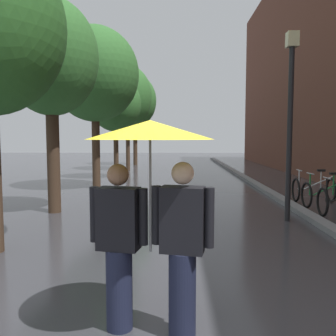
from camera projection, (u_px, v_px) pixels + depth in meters
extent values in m
cube|color=slate|center=(261.00, 187.00, 13.23)|extent=(0.30, 36.00, 0.12)
cylinder|color=#473323|center=(53.00, 157.00, 8.95)|extent=(0.32, 0.32, 2.78)
ellipsoid|color=#387533|center=(51.00, 57.00, 8.74)|extent=(2.32, 2.32, 2.85)
cylinder|color=#473323|center=(96.00, 150.00, 13.14)|extent=(0.29, 0.29, 2.88)
ellipsoid|color=#387533|center=(95.00, 74.00, 12.90)|extent=(3.19, 3.19, 3.41)
cylinder|color=#473323|center=(116.00, 152.00, 16.53)|extent=(0.22, 0.22, 2.47)
ellipsoid|color=#387533|center=(115.00, 104.00, 16.35)|extent=(2.35, 2.35, 2.52)
cylinder|color=#473323|center=(128.00, 145.00, 20.62)|extent=(0.23, 0.23, 2.87)
ellipsoid|color=#387533|center=(127.00, 97.00, 20.38)|extent=(2.77, 2.77, 3.54)
cylinder|color=#473323|center=(135.00, 143.00, 24.37)|extent=(0.28, 0.28, 3.02)
ellipsoid|color=#387533|center=(135.00, 101.00, 24.13)|extent=(2.89, 2.89, 3.51)
torus|color=black|center=(322.00, 202.00, 8.55)|extent=(0.08, 0.70, 0.70)
cylinder|color=black|center=(326.00, 190.00, 8.52)|extent=(0.04, 0.04, 0.58)
cylinder|color=#9E9EA3|center=(327.00, 178.00, 8.49)|extent=(0.04, 0.46, 0.03)
torus|color=black|center=(307.00, 195.00, 9.58)|extent=(0.09, 0.70, 0.70)
cylinder|color=#1E7A38|center=(330.00, 188.00, 9.57)|extent=(0.88, 0.07, 0.43)
cylinder|color=#1E7A38|center=(333.00, 185.00, 9.57)|extent=(0.04, 0.04, 0.55)
cube|color=black|center=(334.00, 174.00, 9.54)|extent=(0.22, 0.11, 0.06)
cylinder|color=#1E7A38|center=(310.00, 184.00, 9.56)|extent=(0.04, 0.04, 0.58)
cylinder|color=#9E9EA3|center=(310.00, 174.00, 9.53)|extent=(0.05, 0.46, 0.03)
torus|color=black|center=(296.00, 190.00, 10.53)|extent=(0.08, 0.70, 0.70)
torus|color=black|center=(331.00, 190.00, 10.49)|extent=(0.08, 0.70, 0.70)
cylinder|color=silver|center=(317.00, 183.00, 10.49)|extent=(0.88, 0.06, 0.43)
cylinder|color=silver|center=(321.00, 181.00, 10.48)|extent=(0.04, 0.04, 0.55)
cube|color=black|center=(321.00, 170.00, 10.45)|extent=(0.22, 0.10, 0.06)
cylinder|color=silver|center=(299.00, 180.00, 10.50)|extent=(0.04, 0.04, 0.58)
cylinder|color=#9E9EA3|center=(299.00, 170.00, 10.48)|extent=(0.04, 0.46, 0.03)
cylinder|color=#1E233D|center=(119.00, 289.00, 3.53)|extent=(0.26, 0.26, 0.81)
cube|color=black|center=(118.00, 219.00, 3.47)|extent=(0.44, 0.29, 0.61)
sphere|color=#9E7051|center=(118.00, 175.00, 3.43)|extent=(0.21, 0.21, 0.21)
cylinder|color=black|center=(94.00, 214.00, 3.52)|extent=(0.09, 0.09, 0.55)
cylinder|color=black|center=(143.00, 217.00, 3.41)|extent=(0.09, 0.09, 0.55)
cylinder|color=#1E233D|center=(182.00, 294.00, 3.39)|extent=(0.26, 0.26, 0.82)
cube|color=black|center=(182.00, 220.00, 3.33)|extent=(0.44, 0.29, 0.62)
sphere|color=beige|center=(183.00, 173.00, 3.29)|extent=(0.21, 0.21, 0.21)
cylinder|color=black|center=(157.00, 215.00, 3.38)|extent=(0.09, 0.09, 0.56)
cylinder|color=black|center=(209.00, 218.00, 3.27)|extent=(0.09, 0.09, 0.56)
cylinder|color=#9E9EA3|center=(150.00, 195.00, 3.40)|extent=(0.02, 0.02, 1.10)
cone|color=yellow|center=(150.00, 130.00, 3.35)|extent=(1.20, 1.20, 0.18)
cylinder|color=black|center=(290.00, 136.00, 7.97)|extent=(0.12, 0.12, 3.86)
cube|color=beige|center=(292.00, 39.00, 7.79)|extent=(0.24, 0.24, 0.32)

